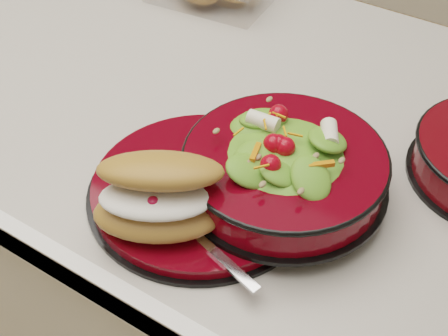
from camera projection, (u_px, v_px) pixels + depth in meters
The scene contains 5 objects.
island_counter at pixel (243, 285), 1.22m from camera, with size 1.24×0.74×0.90m.
dinner_plate at pixel (202, 189), 0.77m from camera, with size 0.29×0.29×0.02m.
salad_bowl at pixel (285, 162), 0.74m from camera, with size 0.25×0.25×0.10m.
croissant at pixel (159, 197), 0.69m from camera, with size 0.17×0.16×0.09m.
fork at pixel (207, 245), 0.69m from camera, with size 0.15×0.06×0.00m.
Camera 1 is at (0.37, -0.63, 1.46)m, focal length 50.00 mm.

